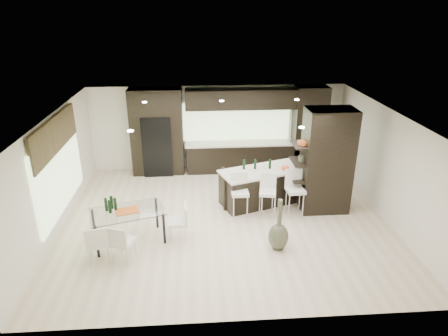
{
  "coord_description": "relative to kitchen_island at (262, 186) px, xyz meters",
  "views": [
    {
      "loc": [
        -0.66,
        -8.79,
        5.07
      ],
      "look_at": [
        0.0,
        0.6,
        1.15
      ],
      "focal_mm": 32.0,
      "sensor_mm": 36.0,
      "label": 1
    }
  ],
  "objects": [
    {
      "name": "window_left",
      "position": [
        -5.02,
        -0.67,
        0.88
      ],
      "size": [
        0.04,
        3.2,
        1.9
      ],
      "primitive_type": "cube",
      "color": "#B2D199",
      "rests_on": "left_wall"
    },
    {
      "name": "ceiling",
      "position": [
        -1.06,
        -0.87,
        2.23
      ],
      "size": [
        8.0,
        7.0,
        0.02
      ],
      "primitive_type": "cube",
      "color": "white",
      "rests_on": "ground"
    },
    {
      "name": "floor_vase",
      "position": [
        0.0,
        -2.25,
        0.13
      ],
      "size": [
        0.45,
        0.45,
        1.21
      ],
      "primitive_type": null,
      "rotation": [
        0.0,
        0.0,
        -0.0
      ],
      "color": "#434733",
      "rests_on": "ground"
    },
    {
      "name": "window_back",
      "position": [
        -0.46,
        2.59,
        1.08
      ],
      "size": [
        3.4,
        0.04,
        1.2
      ],
      "primitive_type": "cube",
      "color": "#B2D199",
      "rests_on": "back_wall"
    },
    {
      "name": "bench",
      "position": [
        -0.15,
        0.31,
        -0.23
      ],
      "size": [
        1.34,
        0.75,
        0.49
      ],
      "primitive_type": "cube",
      "rotation": [
        0.0,
        0.0,
        -0.22
      ],
      "color": "black",
      "rests_on": "ground"
    },
    {
      "name": "chair_end",
      "position": [
        -2.22,
        -1.72,
        -0.08
      ],
      "size": [
        0.46,
        0.46,
        0.8
      ],
      "primitive_type": "cube",
      "rotation": [
        0.0,
        0.0,
        1.65
      ],
      "color": "white",
      "rests_on": "ground"
    },
    {
      "name": "stool_left",
      "position": [
        -0.7,
        -0.8,
        0.0
      ],
      "size": [
        0.42,
        0.42,
        0.95
      ],
      "primitive_type": "cube",
      "rotation": [
        0.0,
        0.0,
        -0.0
      ],
      "color": "white",
      "rests_on": "ground"
    },
    {
      "name": "kitchen_island",
      "position": [
        0.0,
        0.0,
        0.0
      ],
      "size": [
        2.47,
        1.67,
        0.95
      ],
      "primitive_type": "cube",
      "rotation": [
        0.0,
        0.0,
        0.34
      ],
      "color": "black",
      "rests_on": "ground"
    },
    {
      "name": "ceiling_spots",
      "position": [
        -1.06,
        -0.62,
        2.21
      ],
      "size": [
        4.0,
        3.0,
        0.02
      ],
      "primitive_type": "cube",
      "color": "white",
      "rests_on": "ceiling"
    },
    {
      "name": "back_wall",
      "position": [
        -1.06,
        2.63,
        0.88
      ],
      "size": [
        8.0,
        0.02,
        2.7
      ],
      "primitive_type": "cube",
      "color": "white",
      "rests_on": "ground"
    },
    {
      "name": "stool_mid",
      "position": [
        0.0,
        -0.79,
        -0.01
      ],
      "size": [
        0.48,
        0.48,
        0.92
      ],
      "primitive_type": "cube",
      "rotation": [
        0.0,
        0.0,
        -0.2
      ],
      "color": "white",
      "rests_on": "ground"
    },
    {
      "name": "refrigerator",
      "position": [
        -2.96,
        2.25,
        0.48
      ],
      "size": [
        0.9,
        0.68,
        1.9
      ],
      "primitive_type": "cube",
      "color": "black",
      "rests_on": "ground"
    },
    {
      "name": "partition_column",
      "position": [
        1.54,
        -0.47,
        0.88
      ],
      "size": [
        1.2,
        0.8,
        2.7
      ],
      "primitive_type": "cube",
      "color": "black",
      "rests_on": "ground"
    },
    {
      "name": "left_wall",
      "position": [
        -5.06,
        -0.87,
        0.88
      ],
      "size": [
        0.02,
        7.0,
        2.7
      ],
      "primitive_type": "cube",
      "color": "white",
      "rests_on": "ground"
    },
    {
      "name": "back_cabinetry",
      "position": [
        -0.56,
        2.3,
        0.88
      ],
      "size": [
        6.8,
        0.68,
        2.7
      ],
      "primitive_type": "cube",
      "color": "black",
      "rests_on": "ground"
    },
    {
      "name": "stool_right",
      "position": [
        0.7,
        -0.81,
        0.02
      ],
      "size": [
        0.47,
        0.47,
        0.98
      ],
      "primitive_type": "cube",
      "rotation": [
        0.0,
        0.0,
        0.09
      ],
      "color": "white",
      "rests_on": "ground"
    },
    {
      "name": "right_wall",
      "position": [
        2.94,
        -0.87,
        0.88
      ],
      "size": [
        0.02,
        7.0,
        2.7
      ],
      "primitive_type": "cube",
      "color": "white",
      "rests_on": "ground"
    },
    {
      "name": "dining_table",
      "position": [
        -3.32,
        -1.72,
        -0.09
      ],
      "size": [
        1.81,
        1.35,
        0.78
      ],
      "primitive_type": "cube",
      "rotation": [
        0.0,
        0.0,
        0.31
      ],
      "color": "white",
      "rests_on": "ground"
    },
    {
      "name": "stone_accent",
      "position": [
        -4.99,
        -0.67,
        1.78
      ],
      "size": [
        0.08,
        3.0,
        0.8
      ],
      "primitive_type": "cube",
      "color": "brown",
      "rests_on": "left_wall"
    },
    {
      "name": "ground",
      "position": [
        -1.06,
        -0.87,
        -0.47
      ],
      "size": [
        8.0,
        8.0,
        0.0
      ],
      "primitive_type": "plane",
      "color": "beige",
      "rests_on": "ground"
    },
    {
      "name": "chair_far",
      "position": [
        -3.83,
        -2.48,
        -0.05
      ],
      "size": [
        0.53,
        0.53,
        0.84
      ],
      "primitive_type": "cube",
      "rotation": [
        0.0,
        0.0,
        0.19
      ],
      "color": "white",
      "rests_on": "ground"
    },
    {
      "name": "chair_near",
      "position": [
        -3.32,
        -2.48,
        -0.06
      ],
      "size": [
        0.58,
        0.58,
        0.82
      ],
      "primitive_type": "cube",
      "rotation": [
        0.0,
        0.0,
        -0.37
      ],
      "color": "white",
      "rests_on": "ground"
    }
  ]
}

